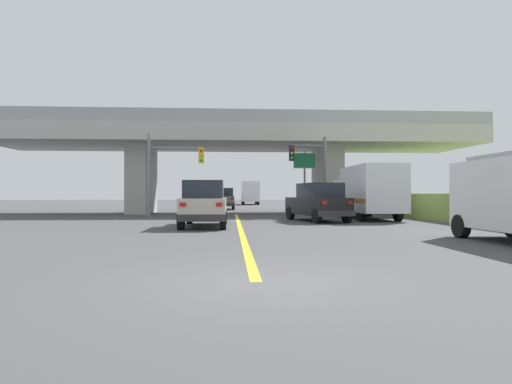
{
  "coord_description": "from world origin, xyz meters",
  "views": [
    {
      "loc": [
        -0.42,
        -7.0,
        1.43
      ],
      "look_at": [
        0.91,
        15.24,
        1.55
      ],
      "focal_mm": 30.31,
      "sensor_mm": 36.0,
      "label": 1
    }
  ],
  "objects_px": {
    "sedan_oncoming": "(225,199)",
    "highway_sign": "(305,167)",
    "semi_truck_distant": "(250,193)",
    "suv_lead": "(205,204)",
    "suv_crossing": "(318,202)",
    "traffic_signal_farside": "(168,165)",
    "traffic_signal_nearside": "(312,166)",
    "box_truck": "(367,191)"
  },
  "relations": [
    {
      "from": "sedan_oncoming",
      "to": "traffic_signal_farside",
      "type": "xyz_separation_m",
      "value": [
        -3.36,
        -13.86,
        2.26
      ]
    },
    {
      "from": "traffic_signal_nearside",
      "to": "semi_truck_distant",
      "type": "height_order",
      "value": "traffic_signal_nearside"
    },
    {
      "from": "traffic_signal_nearside",
      "to": "highway_sign",
      "type": "distance_m",
      "value": 4.44
    },
    {
      "from": "suv_lead",
      "to": "highway_sign",
      "type": "relative_size",
      "value": 1.05
    },
    {
      "from": "traffic_signal_farside",
      "to": "semi_truck_distant",
      "type": "xyz_separation_m",
      "value": [
        6.69,
        33.27,
        -1.6
      ]
    },
    {
      "from": "suv_crossing",
      "to": "sedan_oncoming",
      "type": "xyz_separation_m",
      "value": [
        -5.16,
        18.67,
        -0.0
      ]
    },
    {
      "from": "suv_lead",
      "to": "suv_crossing",
      "type": "distance_m",
      "value": 6.7
    },
    {
      "from": "box_truck",
      "to": "highway_sign",
      "type": "distance_m",
      "value": 7.39
    },
    {
      "from": "sedan_oncoming",
      "to": "highway_sign",
      "type": "xyz_separation_m",
      "value": [
        5.97,
        -10.02,
        2.41
      ]
    },
    {
      "from": "box_truck",
      "to": "highway_sign",
      "type": "bearing_deg",
      "value": 110.45
    },
    {
      "from": "highway_sign",
      "to": "semi_truck_distant",
      "type": "bearing_deg",
      "value": 95.12
    },
    {
      "from": "suv_lead",
      "to": "traffic_signal_farside",
      "type": "distance_m",
      "value": 8.96
    },
    {
      "from": "suv_crossing",
      "to": "traffic_signal_nearside",
      "type": "bearing_deg",
      "value": 69.24
    },
    {
      "from": "box_truck",
      "to": "traffic_signal_nearside",
      "type": "height_order",
      "value": "traffic_signal_nearside"
    },
    {
      "from": "highway_sign",
      "to": "suv_lead",
      "type": "bearing_deg",
      "value": -118.62
    },
    {
      "from": "traffic_signal_farside",
      "to": "semi_truck_distant",
      "type": "distance_m",
      "value": 33.98
    },
    {
      "from": "traffic_signal_nearside",
      "to": "semi_truck_distant",
      "type": "bearing_deg",
      "value": 93.97
    },
    {
      "from": "highway_sign",
      "to": "box_truck",
      "type": "bearing_deg",
      "value": -69.55
    },
    {
      "from": "sedan_oncoming",
      "to": "traffic_signal_farside",
      "type": "bearing_deg",
      "value": -103.62
    },
    {
      "from": "suv_crossing",
      "to": "suv_lead",
      "type": "bearing_deg",
      "value": -163.24
    },
    {
      "from": "suv_lead",
      "to": "traffic_signal_nearside",
      "type": "relative_size",
      "value": 0.96
    },
    {
      "from": "suv_crossing",
      "to": "highway_sign",
      "type": "relative_size",
      "value": 1.06
    },
    {
      "from": "suv_lead",
      "to": "sedan_oncoming",
      "type": "height_order",
      "value": "same"
    },
    {
      "from": "sedan_oncoming",
      "to": "highway_sign",
      "type": "distance_m",
      "value": 11.91
    },
    {
      "from": "traffic_signal_nearside",
      "to": "highway_sign",
      "type": "xyz_separation_m",
      "value": [
        0.29,
        4.42,
        0.21
      ]
    },
    {
      "from": "suv_crossing",
      "to": "traffic_signal_farside",
      "type": "distance_m",
      "value": 10.04
    },
    {
      "from": "suv_crossing",
      "to": "traffic_signal_farside",
      "type": "relative_size",
      "value": 0.93
    },
    {
      "from": "traffic_signal_nearside",
      "to": "highway_sign",
      "type": "bearing_deg",
      "value": 86.31
    },
    {
      "from": "traffic_signal_farside",
      "to": "highway_sign",
      "type": "distance_m",
      "value": 10.08
    },
    {
      "from": "semi_truck_distant",
      "to": "suv_crossing",
      "type": "bearing_deg",
      "value": -87.25
    },
    {
      "from": "traffic_signal_farside",
      "to": "highway_sign",
      "type": "relative_size",
      "value": 1.14
    },
    {
      "from": "box_truck",
      "to": "sedan_oncoming",
      "type": "bearing_deg",
      "value": 116.85
    },
    {
      "from": "suv_lead",
      "to": "box_truck",
      "type": "height_order",
      "value": "box_truck"
    },
    {
      "from": "box_truck",
      "to": "semi_truck_distant",
      "type": "bearing_deg",
      "value": 98.09
    },
    {
      "from": "suv_lead",
      "to": "semi_truck_distant",
      "type": "relative_size",
      "value": 0.67
    },
    {
      "from": "suv_lead",
      "to": "highway_sign",
      "type": "height_order",
      "value": "highway_sign"
    },
    {
      "from": "box_truck",
      "to": "traffic_signal_farside",
      "type": "height_order",
      "value": "traffic_signal_farside"
    },
    {
      "from": "traffic_signal_nearside",
      "to": "traffic_signal_farside",
      "type": "distance_m",
      "value": 9.06
    },
    {
      "from": "sedan_oncoming",
      "to": "traffic_signal_nearside",
      "type": "distance_m",
      "value": 15.68
    },
    {
      "from": "suv_crossing",
      "to": "highway_sign",
      "type": "height_order",
      "value": "highway_sign"
    },
    {
      "from": "suv_lead",
      "to": "traffic_signal_farside",
      "type": "relative_size",
      "value": 0.92
    },
    {
      "from": "suv_lead",
      "to": "semi_truck_distant",
      "type": "distance_m",
      "value": 41.69
    }
  ]
}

